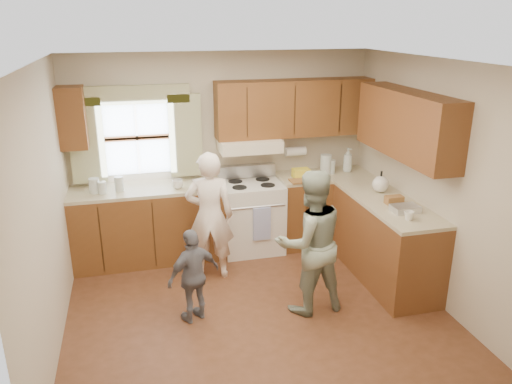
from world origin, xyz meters
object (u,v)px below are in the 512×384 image
object	(u,v)px
woman_left	(210,216)
woman_right	(310,242)
child	(194,276)
stove	(251,215)

from	to	relation	value
woman_left	woman_right	world-z (taller)	woman_right
woman_left	child	xyz separation A→B (m)	(-0.31, -0.86, -0.26)
woman_left	woman_right	size ratio (longest dim) A/B	1.00
child	woman_right	bearing A→B (deg)	150.18
stove	child	size ratio (longest dim) A/B	1.10
stove	woman_right	world-z (taller)	woman_right
woman_left	child	distance (m)	0.95
child	stove	bearing A→B (deg)	-148.04
woman_left	child	world-z (taller)	woman_left
child	woman_left	bearing A→B (deg)	-134.75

